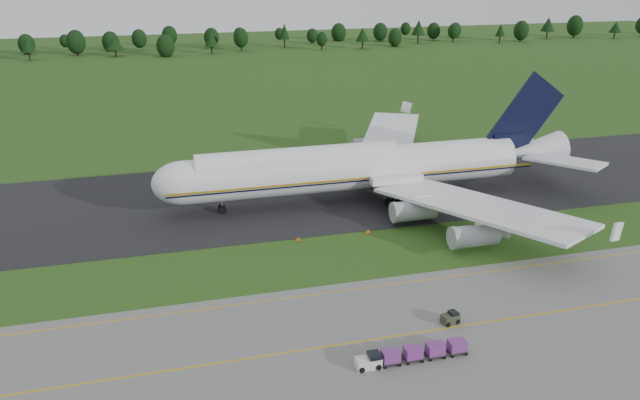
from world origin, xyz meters
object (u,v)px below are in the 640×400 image
object	(u,v)px
utility_cart	(450,319)
baggage_train	(410,354)
aircraft	(362,167)
edge_markers	(334,236)

from	to	relation	value
utility_cart	baggage_train	bearing A→B (deg)	-142.38
aircraft	baggage_train	size ratio (longest dim) A/B	6.02
utility_cart	edge_markers	distance (m)	28.89
aircraft	edge_markers	size ratio (longest dim) A/B	6.47
edge_markers	baggage_train	bearing A→B (deg)	-90.99
baggage_train	aircraft	bearing A→B (deg)	78.23
baggage_train	utility_cart	world-z (taller)	baggage_train
aircraft	utility_cart	world-z (taller)	aircraft
baggage_train	utility_cart	bearing A→B (deg)	37.62
edge_markers	utility_cart	bearing A→B (deg)	-75.62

